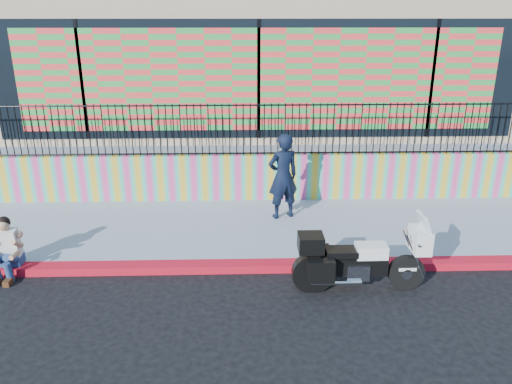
{
  "coord_description": "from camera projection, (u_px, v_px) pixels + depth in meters",
  "views": [
    {
      "loc": [
        -0.42,
        -8.0,
        4.41
      ],
      "look_at": [
        -0.15,
        1.2,
        1.07
      ],
      "focal_mm": 35.0,
      "sensor_mm": 36.0,
      "label": 1
    }
  ],
  "objects": [
    {
      "name": "ground",
      "position": [
        266.0,
        270.0,
        9.04
      ],
      "size": [
        90.0,
        90.0,
        0.0
      ],
      "primitive_type": "plane",
      "color": "black",
      "rests_on": "ground"
    },
    {
      "name": "red_curb",
      "position": [
        266.0,
        266.0,
        9.01
      ],
      "size": [
        16.0,
        0.3,
        0.15
      ],
      "primitive_type": "cube",
      "color": "#B70D21",
      "rests_on": "ground"
    },
    {
      "name": "sidewalk",
      "position": [
        262.0,
        229.0,
        10.56
      ],
      "size": [
        16.0,
        3.0,
        0.15
      ],
      "primitive_type": "cube",
      "color": "#9199AE",
      "rests_on": "ground"
    },
    {
      "name": "mural_wall",
      "position": [
        260.0,
        177.0,
        11.85
      ],
      "size": [
        16.0,
        0.2,
        1.1
      ],
      "primitive_type": "cube",
      "color": "#E43C87",
      "rests_on": "sidewalk"
    },
    {
      "name": "metal_fence",
      "position": [
        260.0,
        129.0,
        11.46
      ],
      "size": [
        15.8,
        0.04,
        1.2
      ],
      "primitive_type": null,
      "color": "black",
      "rests_on": "mural_wall"
    },
    {
      "name": "elevated_platform",
      "position": [
        254.0,
        131.0,
        16.67
      ],
      "size": [
        16.0,
        10.0,
        1.25
      ],
      "primitive_type": "cube",
      "color": "#9199AE",
      "rests_on": "ground"
    },
    {
      "name": "storefront_building",
      "position": [
        254.0,
        51.0,
        15.57
      ],
      "size": [
        14.0,
        8.06,
        4.0
      ],
      "color": "tan",
      "rests_on": "elevated_platform"
    },
    {
      "name": "police_motorcycle",
      "position": [
        358.0,
        259.0,
        8.21
      ],
      "size": [
        2.18,
        0.72,
        1.36
      ],
      "color": "black",
      "rests_on": "ground"
    },
    {
      "name": "police_officer",
      "position": [
        283.0,
        176.0,
        10.66
      ],
      "size": [
        0.79,
        0.65,
        1.87
      ],
      "primitive_type": "imported",
      "rotation": [
        0.0,
        0.0,
        3.48
      ],
      "color": "black",
      "rests_on": "sidewalk"
    },
    {
      "name": "seated_man",
      "position": [
        5.0,
        254.0,
        8.65
      ],
      "size": [
        0.54,
        0.71,
        1.06
      ],
      "color": "navy",
      "rests_on": "ground"
    }
  ]
}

